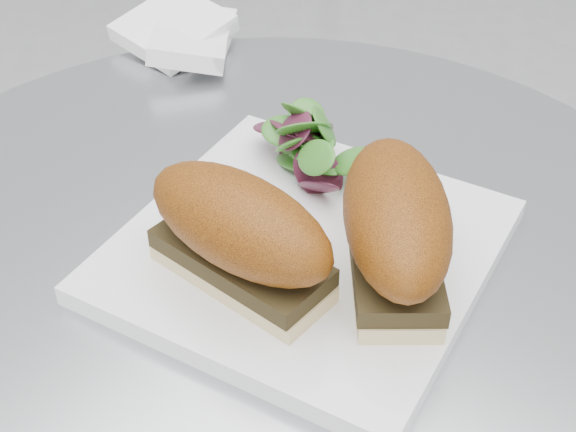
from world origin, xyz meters
TOP-DOWN VIEW (x-y plane):
  - plate at (0.02, 0.02)m, footprint 0.28×0.28m
  - sandwich_left at (0.01, -0.04)m, footprint 0.15×0.07m
  - sandwich_right at (0.09, 0.03)m, footprint 0.15×0.16m
  - salad at (-0.03, 0.09)m, footprint 0.09×0.09m
  - napkin at (-0.26, 0.19)m, footprint 0.17×0.17m

SIDE VIEW (x-z plane):
  - plate at x=0.02m, z-range 0.73..0.75m
  - napkin at x=-0.26m, z-range 0.73..0.75m
  - salad at x=-0.03m, z-range 0.75..0.80m
  - sandwich_left at x=0.01m, z-range 0.75..0.83m
  - sandwich_right at x=0.09m, z-range 0.75..0.83m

